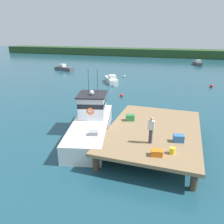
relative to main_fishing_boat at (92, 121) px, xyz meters
name	(u,v)px	position (x,y,z in m)	size (l,w,h in m)	color
ground_plane	(90,135)	(-0.06, -0.30, -1.01)	(200.00, 200.00, 0.00)	#1E4C5B
dock	(154,130)	(4.74, -0.30, 0.07)	(6.00, 9.00, 1.20)	#4C3D2D
main_fishing_boat	(92,121)	(0.00, 0.00, 0.00)	(4.45, 9.94, 4.80)	white
crate_single_far	(179,138)	(6.40, -1.75, 0.41)	(0.60, 0.44, 0.44)	#3370B2
crate_single_by_cleat	(157,153)	(5.38, -3.76, 0.36)	(0.60, 0.44, 0.33)	orange
crate_stack_mid_dock	(130,118)	(2.82, 0.65, 0.42)	(0.60, 0.44, 0.44)	#2D8442
bait_bucket	(172,151)	(6.15, -3.28, 0.36)	(0.32, 0.32, 0.34)	yellow
deckhand_by_the_boat	(151,130)	(4.82, -2.43, 1.05)	(0.36, 0.22, 1.63)	#383842
moored_boat_near_channel	(112,80)	(-4.36, 17.80, -0.56)	(3.53, 4.93, 1.31)	white
moored_boat_off_the_point	(64,68)	(-17.70, 26.40, -0.58)	(5.00, 2.40, 1.25)	#4C4C51
moored_boat_far_left	(198,63)	(8.92, 43.41, -0.56)	(2.14, 5.15, 1.29)	#4C4C51
mooring_buoy_spare_mooring	(124,76)	(-3.79, 23.01, -0.82)	(0.37, 0.37, 0.37)	silver
mooring_buoy_channel_marker	(122,95)	(-0.72, 10.77, -0.82)	(0.37, 0.37, 0.37)	red
mooring_buoy_inshore	(211,86)	(10.06, 19.43, -0.78)	(0.46, 0.46, 0.46)	red
far_shoreline	(167,53)	(-0.06, 61.70, 0.19)	(120.00, 8.00, 2.40)	#284723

